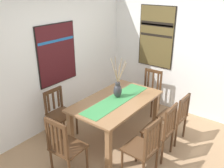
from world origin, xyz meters
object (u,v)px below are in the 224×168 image
object	(u,v)px
chair_4	(162,129)
painting_on_side_wall	(156,37)
chair_0	(150,91)
chair_5	(60,112)
chair_1	(144,147)
chair_3	(65,147)
dining_table	(117,106)
chair_2	(175,116)
centerpiece_vase	(118,90)
painting_on_back_wall	(57,54)

from	to	relation	value
chair_4	painting_on_side_wall	bearing A→B (deg)	32.24
chair_0	painting_on_side_wall	distance (m)	1.16
chair_5	painting_on_side_wall	xyz separation A→B (m)	(2.19, -0.70, 1.08)
chair_1	painting_on_side_wall	bearing A→B (deg)	25.35
chair_5	painting_on_side_wall	distance (m)	2.54
chair_1	painting_on_side_wall	world-z (taller)	painting_on_side_wall
chair_3	painting_on_side_wall	world-z (taller)	painting_on_side_wall
dining_table	chair_1	distance (m)	1.04
painting_on_side_wall	chair_3	bearing A→B (deg)	-177.11
dining_table	chair_5	distance (m)	1.04
chair_2	painting_on_side_wall	bearing A→B (deg)	43.35
centerpiece_vase	chair_0	bearing A→B (deg)	-1.88
dining_table	chair_0	xyz separation A→B (m)	(1.22, 0.01, -0.17)
chair_4	painting_on_back_wall	world-z (taller)	painting_on_back_wall
centerpiece_vase	chair_4	bearing A→B (deg)	-95.19
chair_2	chair_1	bearing A→B (deg)	-179.05
dining_table	chair_1	size ratio (longest dim) A/B	1.72
chair_4	painting_on_side_wall	world-z (taller)	painting_on_side_wall
chair_5	painting_on_back_wall	distance (m)	1.06
chair_2	dining_table	bearing A→B (deg)	123.35
chair_5	chair_3	bearing A→B (deg)	-127.68
chair_3	centerpiece_vase	bearing A→B (deg)	1.65
chair_1	painting_on_back_wall	world-z (taller)	painting_on_back_wall
chair_0	chair_2	distance (m)	1.09
centerpiece_vase	chair_0	distance (m)	1.20
centerpiece_vase	painting_on_back_wall	bearing A→B (deg)	104.58
chair_2	chair_3	size ratio (longest dim) A/B	0.91
chair_0	painting_on_side_wall	size ratio (longest dim) A/B	0.70
dining_table	chair_0	bearing A→B (deg)	0.66
chair_1	chair_2	distance (m)	1.10
chair_3	painting_on_back_wall	distance (m)	1.80
centerpiece_vase	chair_3	size ratio (longest dim) A/B	0.77
dining_table	chair_2	xyz separation A→B (m)	(0.56, -0.85, -0.16)
painting_on_back_wall	chair_5	bearing A→B (deg)	-134.71
dining_table	chair_4	distance (m)	0.88
centerpiece_vase	chair_3	bearing A→B (deg)	-178.35
centerpiece_vase	chair_2	distance (m)	1.10
dining_table	chair_5	xyz separation A→B (m)	(-0.56, 0.86, -0.17)
chair_3	chair_4	distance (m)	1.50
chair_2	chair_4	xyz separation A→B (m)	(-0.55, -0.01, 0.01)
chair_2	painting_on_side_wall	world-z (taller)	painting_on_side_wall
chair_5	painting_on_back_wall	bearing A→B (deg)	45.29
chair_5	painting_on_side_wall	bearing A→B (deg)	-17.75
dining_table	chair_4	size ratio (longest dim) A/B	1.77
chair_3	chair_1	bearing A→B (deg)	-53.02
painting_on_back_wall	chair_3	bearing A→B (deg)	-129.92
dining_table	chair_0	world-z (taller)	chair_0
chair_3	chair_0	bearing A→B (deg)	0.02
chair_3	painting_on_back_wall	bearing A→B (deg)	50.08
dining_table	centerpiece_vase	bearing A→B (deg)	27.35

